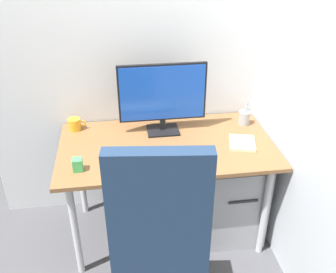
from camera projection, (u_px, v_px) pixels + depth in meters
The scene contains 13 objects.
ground_plane at pixel (167, 229), 2.81m from camera, with size 8.00×8.00×0.00m, color #4C4C51.
wall_back at pixel (158, 26), 2.47m from camera, with size 2.42×0.04×2.80m, color silver.
wall_side_right at pixel (299, 46), 2.08m from camera, with size 0.04×1.80×2.80m, color silver.
desk at pixel (166, 154), 2.48m from camera, with size 1.38×0.76×0.74m.
office_chair at pixel (160, 248), 1.81m from camera, with size 0.61×0.62×1.27m.
filing_cabinet at pixel (231, 193), 2.68m from camera, with size 0.39×0.49×0.63m.
monitor at pixel (162, 96), 2.47m from camera, with size 0.58×0.17×0.48m.
keyboard at pixel (158, 161), 2.25m from camera, with size 0.43×0.18×0.02m.
mouse at pixel (210, 155), 2.29m from camera, with size 0.06×0.11×0.04m, color #9EA0A5.
pen_holder at pixel (244, 118), 2.66m from camera, with size 0.08×0.08×0.18m.
notebook at pixel (242, 143), 2.44m from camera, with size 0.16×0.19×0.02m, color beige.
coffee_mug at pixel (75, 124), 2.59m from camera, with size 0.12×0.08×0.08m.
desk_clamp_accessory at pixel (78, 165), 2.17m from camera, with size 0.05×0.05×0.08m, color #3FAD59.
Camera 1 is at (-0.29, -2.07, 2.00)m, focal length 40.31 mm.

